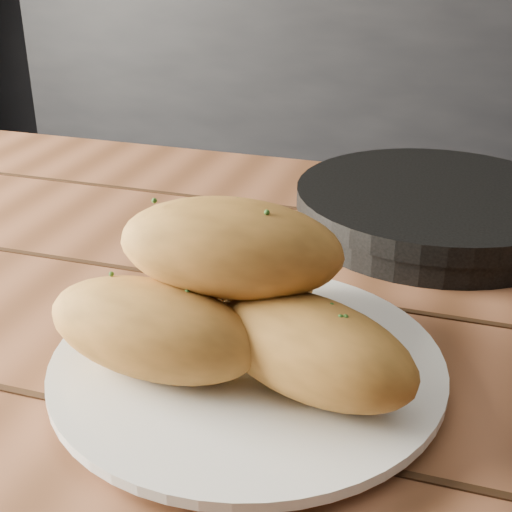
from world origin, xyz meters
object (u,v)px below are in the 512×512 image
(bread_rolls, at_px, (238,301))
(table, at_px, (293,458))
(skillet, at_px, (436,209))
(plate, at_px, (248,367))

(bread_rolls, bearing_deg, table, 48.31)
(skillet, bearing_deg, plate, -107.97)
(table, xyz_separation_m, skillet, (0.08, 0.29, 0.12))
(table, bearing_deg, bread_rolls, -131.69)
(plate, height_order, skillet, skillet)
(skillet, bearing_deg, bread_rolls, -108.67)
(plate, bearing_deg, bread_rolls, -149.04)
(table, distance_m, bread_rolls, 0.17)
(bread_rolls, bearing_deg, skillet, 71.33)
(plate, relative_size, skillet, 0.69)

